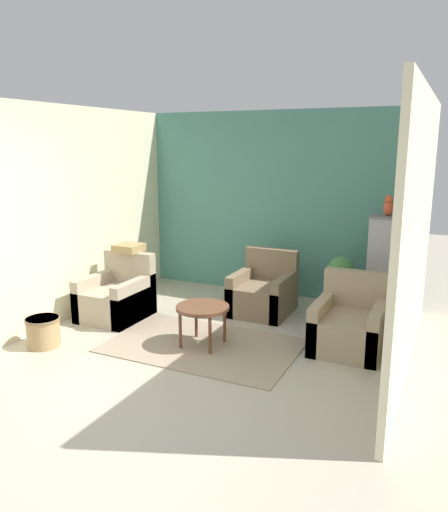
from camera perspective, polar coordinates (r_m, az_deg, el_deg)
The scene contains 14 objects.
ground_plane at distance 4.63m, azimuth -9.86°, elevation -15.86°, with size 20.00×20.00×0.00m, color #B2A893.
wall_back_accent at distance 7.35m, azimuth 6.09°, elevation 5.86°, with size 4.18×0.06×2.67m.
wall_left at distance 6.81m, azimuth -15.90°, elevation 4.92°, with size 0.06×3.57×2.67m.
wall_right at distance 5.16m, azimuth 21.13°, elevation 2.20°, with size 0.06×3.57×2.67m.
area_rug at distance 5.66m, azimuth -2.42°, elevation -10.15°, with size 2.08×1.36×0.01m.
coffee_table at distance 5.51m, azimuth -2.46°, elevation -6.23°, with size 0.59×0.59×0.47m.
armchair_left at distance 6.60m, azimuth -12.16°, elevation -4.67°, with size 0.73×0.82×0.81m.
armchair_right at distance 5.65m, azimuth 14.18°, elevation -7.76°, with size 0.73×0.82×0.81m.
armchair_middle at distance 6.67m, azimuth 4.54°, elevation -4.25°, with size 0.73×0.82×0.81m.
birdcage at distance 6.59m, azimuth 17.80°, elevation -1.63°, with size 0.52×0.52×1.34m.
parrot at distance 6.45m, azimuth 18.29°, elevation 5.44°, with size 0.12×0.22×0.26m.
potted_plant at distance 6.67m, azimuth 13.14°, elevation -2.49°, with size 0.38×0.34×0.78m.
wicker_basket at distance 5.93m, azimuth -19.96°, elevation -8.07°, with size 0.38×0.38×0.33m.
throw_pillow at distance 6.69m, azimuth -10.82°, elevation 0.91°, with size 0.33×0.33×0.10m.
Camera 1 is at (2.40, -3.29, 2.20)m, focal length 35.00 mm.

